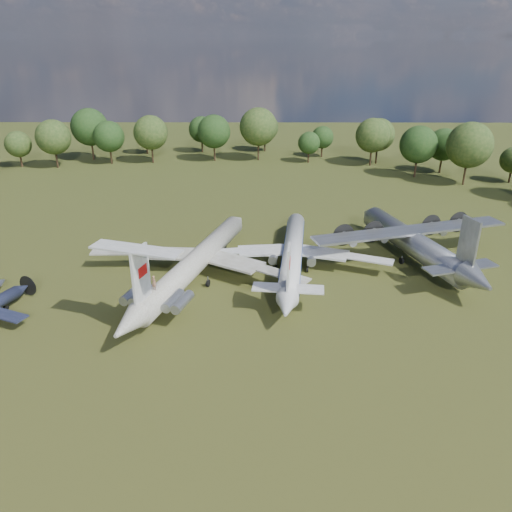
# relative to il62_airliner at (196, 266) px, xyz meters

# --- Properties ---
(ground) EXTENTS (300.00, 300.00, 0.00)m
(ground) POSITION_rel_il62_airliner_xyz_m (-1.45, -2.61, -2.20)
(ground) COLOR #243913
(ground) RESTS_ON ground
(il62_airliner) EXTENTS (46.33, 53.16, 4.41)m
(il62_airliner) POSITION_rel_il62_airliner_xyz_m (0.00, 0.00, 0.00)
(il62_airliner) COLOR silver
(il62_airliner) RESTS_ON ground
(tu104_jet) EXTENTS (34.47, 43.49, 4.05)m
(tu104_jet) POSITION_rel_il62_airliner_xyz_m (14.48, 3.68, -0.18)
(tu104_jet) COLOR white
(tu104_jet) RESTS_ON ground
(an12_transport) EXTENTS (42.42, 45.02, 4.87)m
(an12_transport) POSITION_rel_il62_airliner_xyz_m (33.94, 7.24, 0.23)
(an12_transport) COLOR #A6A9AE
(an12_transport) RESTS_ON ground
(person_on_il62) EXTENTS (0.81, 0.69, 1.87)m
(person_on_il62) POSITION_rel_il62_airliner_xyz_m (-3.66, -11.78, 3.14)
(person_on_il62) COLOR #9A694E
(person_on_il62) RESTS_ON il62_airliner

